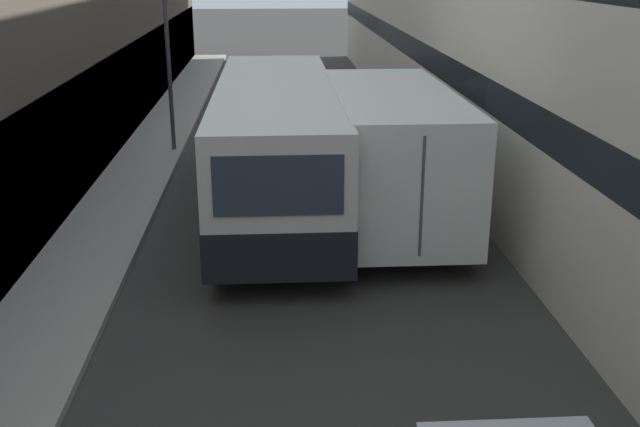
# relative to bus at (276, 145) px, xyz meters

# --- Properties ---
(ground_plane) EXTENTS (150.00, 150.00, 0.00)m
(ground_plane) POSITION_rel_bus_xyz_m (0.51, -1.60, -1.54)
(ground_plane) COLOR #33302D
(sidewalk_left) EXTENTS (1.81, 60.00, 0.14)m
(sidewalk_left) POSITION_rel_bus_xyz_m (-3.65, -1.60, -1.47)
(sidewalk_left) COLOR #9E998E
(sidewalk_left) RESTS_ON ground_plane
(bus) EXTENTS (2.55, 10.03, 2.87)m
(bus) POSITION_rel_bus_xyz_m (0.00, 0.00, 0.00)
(bus) COLOR silver
(bus) RESTS_ON ground_plane
(box_truck) EXTENTS (2.39, 8.98, 2.89)m
(box_truck) POSITION_rel_bus_xyz_m (2.40, -0.19, 0.02)
(box_truck) COLOR silver
(box_truck) RESTS_ON ground_plane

